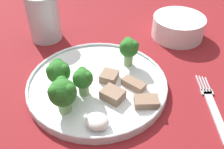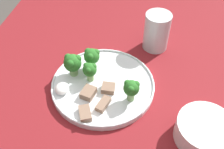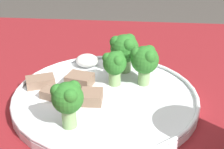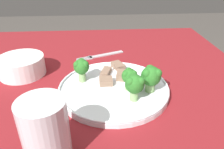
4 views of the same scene
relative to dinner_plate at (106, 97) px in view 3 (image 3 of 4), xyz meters
The scene contains 10 objects.
dinner_plate is the anchor object (origin of this frame).
broccoli_floret_near_rim_left 0.09m from the dinner_plate, 143.21° to the right, with size 0.05×0.04×0.07m.
broccoli_floret_center_left 0.10m from the dinner_plate, 65.01° to the left, with size 0.04×0.04×0.06m.
broccoli_floret_back_left 0.10m from the dinner_plate, 104.59° to the right, with size 0.05×0.05×0.07m.
broccoli_floret_front_left 0.06m from the dinner_plate, 105.75° to the right, with size 0.04×0.04×0.06m.
meat_slice_front_slice 0.03m from the dinner_plate, 44.94° to the left, with size 0.03×0.04×0.02m.
meat_slice_middle_slice 0.06m from the dinner_plate, 32.82° to the right, with size 0.05×0.04×0.02m.
meat_slice_rear_slice 0.07m from the dinner_plate, 12.81° to the left, with size 0.05×0.04×0.01m.
meat_slice_edge_slice 0.11m from the dinner_plate, 11.34° to the right, with size 0.05×0.04×0.01m.
sauce_dollop 0.11m from the dinner_plate, 65.82° to the right, with size 0.04×0.04×0.02m.
Camera 3 is at (0.01, 0.32, 1.02)m, focal length 50.00 mm.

